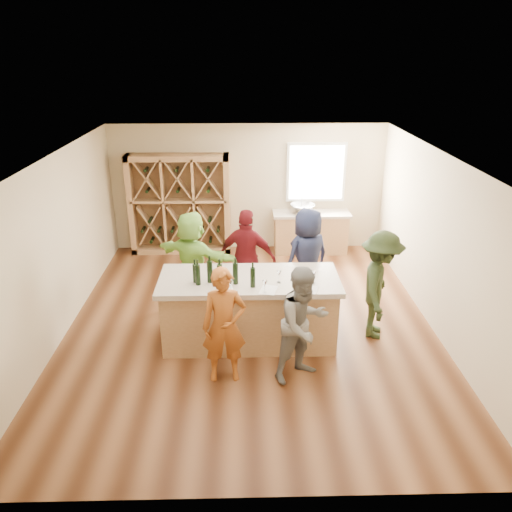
{
  "coord_description": "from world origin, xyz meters",
  "views": [
    {
      "loc": [
        -0.08,
        -7.27,
        4.3
      ],
      "look_at": [
        0.1,
        0.2,
        1.15
      ],
      "focal_mm": 35.0,
      "sensor_mm": 36.0,
      "label": 1
    }
  ],
  "objects_px": {
    "wine_bottle_e": "(235,274)",
    "tasting_counter_base": "(249,312)",
    "person_server": "(379,285)",
    "wine_bottle_f": "(253,278)",
    "wine_bottle_b": "(198,275)",
    "wine_bottle_c": "(210,272)",
    "wine_bottle_a": "(195,273)",
    "person_near_left": "(224,326)",
    "sink": "(303,208)",
    "wine_rack": "(180,205)",
    "person_far_right": "(307,257)",
    "person_far_left": "(193,259)",
    "wine_bottle_d": "(220,274)",
    "person_near_right": "(304,324)",
    "person_far_mid": "(247,258)"
  },
  "relations": [
    {
      "from": "wine_bottle_e",
      "to": "person_near_left",
      "type": "distance_m",
      "value": 0.89
    },
    {
      "from": "wine_rack",
      "to": "person_near_right",
      "type": "relative_size",
      "value": 1.32
    },
    {
      "from": "person_server",
      "to": "wine_bottle_f",
      "type": "distance_m",
      "value": 2.05
    },
    {
      "from": "wine_bottle_a",
      "to": "person_near_left",
      "type": "height_order",
      "value": "person_near_left"
    },
    {
      "from": "person_far_left",
      "to": "wine_bottle_a",
      "type": "bearing_deg",
      "value": 126.53
    },
    {
      "from": "sink",
      "to": "wine_bottle_c",
      "type": "distance_m",
      "value": 4.22
    },
    {
      "from": "wine_rack",
      "to": "sink",
      "type": "relative_size",
      "value": 4.06
    },
    {
      "from": "wine_rack",
      "to": "person_server",
      "type": "xyz_separation_m",
      "value": [
        3.51,
        -3.64,
        -0.22
      ]
    },
    {
      "from": "person_far_mid",
      "to": "wine_bottle_f",
      "type": "bearing_deg",
      "value": 109.12
    },
    {
      "from": "wine_bottle_c",
      "to": "person_near_left",
      "type": "xyz_separation_m",
      "value": [
        0.23,
        -0.84,
        -0.42
      ]
    },
    {
      "from": "tasting_counter_base",
      "to": "person_far_right",
      "type": "xyz_separation_m",
      "value": [
        1.03,
        1.24,
        0.38
      ]
    },
    {
      "from": "wine_bottle_b",
      "to": "person_far_mid",
      "type": "distance_m",
      "value": 1.65
    },
    {
      "from": "person_far_right",
      "to": "person_near_left",
      "type": "bearing_deg",
      "value": 29.81
    },
    {
      "from": "wine_bottle_e",
      "to": "wine_bottle_f",
      "type": "bearing_deg",
      "value": -24.64
    },
    {
      "from": "person_server",
      "to": "wine_bottle_f",
      "type": "relative_size",
      "value": 5.84
    },
    {
      "from": "wine_bottle_c",
      "to": "person_near_right",
      "type": "xyz_separation_m",
      "value": [
        1.3,
        -0.83,
        -0.41
      ]
    },
    {
      "from": "sink",
      "to": "person_near_left",
      "type": "xyz_separation_m",
      "value": [
        -1.57,
        -4.65,
        -0.18
      ]
    },
    {
      "from": "wine_bottle_a",
      "to": "person_near_right",
      "type": "bearing_deg",
      "value": -28.85
    },
    {
      "from": "person_near_left",
      "to": "person_far_right",
      "type": "xyz_separation_m",
      "value": [
        1.38,
        2.2,
        0.05
      ]
    },
    {
      "from": "wine_rack",
      "to": "wine_bottle_c",
      "type": "bearing_deg",
      "value": -76.92
    },
    {
      "from": "person_server",
      "to": "wine_bottle_f",
      "type": "height_order",
      "value": "person_server"
    },
    {
      "from": "wine_bottle_e",
      "to": "wine_bottle_a",
      "type": "bearing_deg",
      "value": 173.54
    },
    {
      "from": "wine_bottle_c",
      "to": "wine_bottle_d",
      "type": "distance_m",
      "value": 0.17
    },
    {
      "from": "person_near_right",
      "to": "tasting_counter_base",
      "type": "bearing_deg",
      "value": 94.07
    },
    {
      "from": "person_server",
      "to": "wine_bottle_b",
      "type": "bearing_deg",
      "value": 113.21
    },
    {
      "from": "wine_rack",
      "to": "person_far_left",
      "type": "bearing_deg",
      "value": -78.63
    },
    {
      "from": "tasting_counter_base",
      "to": "wine_bottle_c",
      "type": "xyz_separation_m",
      "value": [
        -0.58,
        -0.12,
        0.75
      ]
    },
    {
      "from": "wine_bottle_c",
      "to": "person_far_mid",
      "type": "height_order",
      "value": "person_far_mid"
    },
    {
      "from": "tasting_counter_base",
      "to": "person_far_mid",
      "type": "xyz_separation_m",
      "value": [
        -0.02,
        1.23,
        0.38
      ]
    },
    {
      "from": "wine_bottle_a",
      "to": "person_far_mid",
      "type": "relative_size",
      "value": 0.16
    },
    {
      "from": "person_near_right",
      "to": "wine_bottle_f",
      "type": "bearing_deg",
      "value": 102.73
    },
    {
      "from": "wine_bottle_c",
      "to": "person_far_mid",
      "type": "bearing_deg",
      "value": 67.63
    },
    {
      "from": "wine_bottle_c",
      "to": "person_near_left",
      "type": "height_order",
      "value": "person_near_left"
    },
    {
      "from": "wine_rack",
      "to": "sink",
      "type": "xyz_separation_m",
      "value": [
        2.7,
        -0.07,
        -0.09
      ]
    },
    {
      "from": "person_far_left",
      "to": "wine_rack",
      "type": "bearing_deg",
      "value": -49.66
    },
    {
      "from": "wine_bottle_e",
      "to": "person_server",
      "type": "distance_m",
      "value": 2.28
    },
    {
      "from": "wine_bottle_c",
      "to": "wine_bottle_e",
      "type": "distance_m",
      "value": 0.38
    },
    {
      "from": "person_far_left",
      "to": "wine_bottle_e",
      "type": "bearing_deg",
      "value": 147.08
    },
    {
      "from": "wine_bottle_b",
      "to": "wine_bottle_c",
      "type": "distance_m",
      "value": 0.19
    },
    {
      "from": "wine_bottle_d",
      "to": "sink",
      "type": "bearing_deg",
      "value": 67.01
    },
    {
      "from": "wine_rack",
      "to": "wine_bottle_a",
      "type": "height_order",
      "value": "wine_rack"
    },
    {
      "from": "wine_bottle_a",
      "to": "wine_rack",
      "type": "bearing_deg",
      "value": 100.01
    },
    {
      "from": "wine_bottle_e",
      "to": "tasting_counter_base",
      "type": "bearing_deg",
      "value": 42.54
    },
    {
      "from": "tasting_counter_base",
      "to": "wine_bottle_e",
      "type": "height_order",
      "value": "wine_bottle_e"
    },
    {
      "from": "tasting_counter_base",
      "to": "wine_bottle_b",
      "type": "distance_m",
      "value": 1.07
    },
    {
      "from": "wine_bottle_b",
      "to": "wine_bottle_f",
      "type": "distance_m",
      "value": 0.8
    },
    {
      "from": "wine_rack",
      "to": "person_server",
      "type": "distance_m",
      "value": 5.06
    },
    {
      "from": "person_far_mid",
      "to": "person_far_left",
      "type": "relative_size",
      "value": 1.02
    },
    {
      "from": "wine_bottle_e",
      "to": "wine_bottle_c",
      "type": "bearing_deg",
      "value": 170.51
    },
    {
      "from": "person_near_right",
      "to": "person_far_left",
      "type": "height_order",
      "value": "person_far_left"
    }
  ]
}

